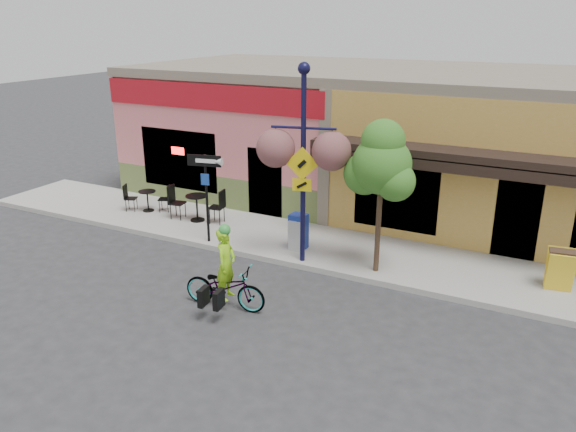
{
  "coord_description": "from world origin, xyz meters",
  "views": [
    {
      "loc": [
        5.29,
        -11.32,
        6.11
      ],
      "look_at": [
        -0.72,
        0.5,
        1.4
      ],
      "focal_mm": 35.0,
      "sensor_mm": 36.0,
      "label": 1
    }
  ],
  "objects_px": {
    "building": "(398,136)",
    "newspaper_box_grey": "(297,235)",
    "newspaper_box_blue": "(298,231)",
    "bicycle": "(225,287)",
    "street_tree": "(380,197)",
    "cyclist_rider": "(226,274)",
    "one_way_sign": "(207,199)",
    "lamp_post": "(303,167)"
  },
  "relations": [
    {
      "from": "one_way_sign",
      "to": "newspaper_box_blue",
      "type": "xyz_separation_m",
      "value": [
        2.47,
        0.69,
        -0.76
      ]
    },
    {
      "from": "lamp_post",
      "to": "one_way_sign",
      "type": "bearing_deg",
      "value": 166.16
    },
    {
      "from": "bicycle",
      "to": "street_tree",
      "type": "relative_size",
      "value": 0.5
    },
    {
      "from": "bicycle",
      "to": "street_tree",
      "type": "bearing_deg",
      "value": -45.51
    },
    {
      "from": "one_way_sign",
      "to": "building",
      "type": "bearing_deg",
      "value": 50.08
    },
    {
      "from": "newspaper_box_blue",
      "to": "newspaper_box_grey",
      "type": "xyz_separation_m",
      "value": [
        0.02,
        -0.1,
        -0.07
      ]
    },
    {
      "from": "lamp_post",
      "to": "one_way_sign",
      "type": "relative_size",
      "value": 2.0
    },
    {
      "from": "building",
      "to": "newspaper_box_grey",
      "type": "distance_m",
      "value": 6.44
    },
    {
      "from": "street_tree",
      "to": "bicycle",
      "type": "bearing_deg",
      "value": -128.92
    },
    {
      "from": "one_way_sign",
      "to": "street_tree",
      "type": "relative_size",
      "value": 0.65
    },
    {
      "from": "building",
      "to": "newspaper_box_grey",
      "type": "bearing_deg",
      "value": -97.9
    },
    {
      "from": "one_way_sign",
      "to": "newspaper_box_grey",
      "type": "distance_m",
      "value": 2.69
    },
    {
      "from": "lamp_post",
      "to": "newspaper_box_grey",
      "type": "height_order",
      "value": "lamp_post"
    },
    {
      "from": "newspaper_box_grey",
      "to": "newspaper_box_blue",
      "type": "bearing_deg",
      "value": 103.14
    },
    {
      "from": "one_way_sign",
      "to": "lamp_post",
      "type": "bearing_deg",
      "value": -13.56
    },
    {
      "from": "newspaper_box_blue",
      "to": "street_tree",
      "type": "xyz_separation_m",
      "value": [
        2.35,
        -0.42,
        1.43
      ]
    },
    {
      "from": "bicycle",
      "to": "cyclist_rider",
      "type": "xyz_separation_m",
      "value": [
        0.05,
        0.0,
        0.31
      ]
    },
    {
      "from": "cyclist_rider",
      "to": "newspaper_box_blue",
      "type": "relative_size",
      "value": 1.66
    },
    {
      "from": "newspaper_box_grey",
      "to": "building",
      "type": "bearing_deg",
      "value": 84.18
    },
    {
      "from": "newspaper_box_blue",
      "to": "building",
      "type": "bearing_deg",
      "value": 83.97
    },
    {
      "from": "street_tree",
      "to": "lamp_post",
      "type": "bearing_deg",
      "value": -171.92
    },
    {
      "from": "newspaper_box_grey",
      "to": "street_tree",
      "type": "height_order",
      "value": "street_tree"
    },
    {
      "from": "cyclist_rider",
      "to": "bicycle",
      "type": "bearing_deg",
      "value": 83.41
    },
    {
      "from": "cyclist_rider",
      "to": "one_way_sign",
      "type": "distance_m",
      "value": 3.72
    },
    {
      "from": "lamp_post",
      "to": "newspaper_box_blue",
      "type": "xyz_separation_m",
      "value": [
        -0.45,
        0.69,
        -2.01
      ]
    },
    {
      "from": "building",
      "to": "cyclist_rider",
      "type": "xyz_separation_m",
      "value": [
        -0.94,
        -9.53,
        -1.44
      ]
    },
    {
      "from": "newspaper_box_grey",
      "to": "street_tree",
      "type": "distance_m",
      "value": 2.79
    },
    {
      "from": "newspaper_box_grey",
      "to": "bicycle",
      "type": "bearing_deg",
      "value": -90.18
    },
    {
      "from": "building",
      "to": "one_way_sign",
      "type": "xyz_separation_m",
      "value": [
        -3.34,
        -6.75,
        -0.85
      ]
    },
    {
      "from": "bicycle",
      "to": "newspaper_box_blue",
      "type": "height_order",
      "value": "newspaper_box_blue"
    },
    {
      "from": "building",
      "to": "bicycle",
      "type": "relative_size",
      "value": 9.54
    },
    {
      "from": "lamp_post",
      "to": "newspaper_box_grey",
      "type": "distance_m",
      "value": 2.21
    },
    {
      "from": "newspaper_box_blue",
      "to": "newspaper_box_grey",
      "type": "bearing_deg",
      "value": -76.78
    },
    {
      "from": "lamp_post",
      "to": "street_tree",
      "type": "bearing_deg",
      "value": -5.79
    },
    {
      "from": "building",
      "to": "cyclist_rider",
      "type": "relative_size",
      "value": 11.21
    },
    {
      "from": "bicycle",
      "to": "newspaper_box_blue",
      "type": "xyz_separation_m",
      "value": [
        0.11,
        3.47,
        0.14
      ]
    },
    {
      "from": "one_way_sign",
      "to": "newspaper_box_grey",
      "type": "height_order",
      "value": "one_way_sign"
    },
    {
      "from": "cyclist_rider",
      "to": "newspaper_box_grey",
      "type": "bearing_deg",
      "value": -8.0
    },
    {
      "from": "lamp_post",
      "to": "newspaper_box_grey",
      "type": "xyz_separation_m",
      "value": [
        -0.43,
        0.59,
        -2.08
      ]
    },
    {
      "from": "building",
      "to": "lamp_post",
      "type": "height_order",
      "value": "lamp_post"
    },
    {
      "from": "cyclist_rider",
      "to": "newspaper_box_grey",
      "type": "distance_m",
      "value": 3.38
    },
    {
      "from": "newspaper_box_blue",
      "to": "cyclist_rider",
      "type": "bearing_deg",
      "value": -88.89
    }
  ]
}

